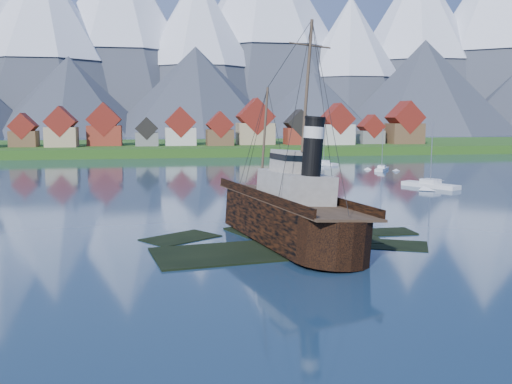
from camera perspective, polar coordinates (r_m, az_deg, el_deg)
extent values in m
plane|color=#1A3049|center=(59.44, 1.47, -5.53)|extent=(1400.00, 1400.00, 0.00)
cube|color=black|center=(57.08, -1.09, -6.41)|extent=(19.08, 11.42, 1.00)
cube|color=black|center=(64.73, 5.98, -4.82)|extent=(15.15, 9.76, 1.00)
cube|color=black|center=(68.51, 1.59, -4.01)|extent=(11.45, 9.06, 1.00)
cube|color=black|center=(62.11, 12.62, -5.53)|extent=(10.27, 8.34, 1.00)
cube|color=black|center=(64.27, -7.54, -4.96)|extent=(9.42, 8.68, 1.00)
cube|color=black|center=(68.64, 13.00, -4.24)|extent=(6.00, 4.00, 1.00)
cube|color=#204F16|center=(227.40, -7.23, 4.12)|extent=(600.00, 80.00, 3.20)
cube|color=#3F3D38|center=(189.54, -6.62, 3.45)|extent=(600.00, 2.50, 2.00)
cube|color=brown|center=(214.46, -22.18, 4.95)|extent=(9.00, 8.00, 5.50)
cube|color=maroon|center=(214.34, -22.24, 6.12)|extent=(9.16, 8.16, 9.16)
cube|color=tan|center=(209.17, -18.86, 5.23)|extent=(10.50, 9.00, 6.80)
cube|color=maroon|center=(209.06, -18.92, 6.68)|extent=(10.69, 9.18, 10.69)
cube|color=maroon|center=(213.51, -14.89, 5.48)|extent=(12.00, 8.50, 7.20)
cube|color=maroon|center=(213.40, -14.94, 7.02)|extent=(12.22, 8.67, 12.22)
cube|color=slate|center=(207.87, -10.85, 5.21)|extent=(8.00, 7.00, 4.80)
cube|color=black|center=(207.75, -10.88, 6.27)|extent=(8.15, 7.14, 8.15)
cube|color=beige|center=(211.05, -7.57, 5.53)|extent=(11.00, 9.50, 6.40)
cube|color=maroon|center=(210.93, -7.60, 6.94)|extent=(11.20, 9.69, 11.20)
cube|color=brown|center=(208.19, -3.65, 5.47)|extent=(9.50, 8.00, 5.80)
cube|color=maroon|center=(208.08, -3.66, 6.74)|extent=(9.67, 8.16, 9.67)
cube|color=tan|center=(215.13, -0.08, 5.85)|extent=(13.50, 10.00, 8.00)
cube|color=maroon|center=(215.03, -0.08, 7.56)|extent=(13.75, 10.20, 13.75)
cube|color=maroon|center=(215.63, 4.27, 5.59)|extent=(10.00, 8.50, 6.20)
cube|color=black|center=(215.52, 4.28, 6.90)|extent=(10.18, 8.67, 10.18)
cube|color=beige|center=(216.67, 8.08, 5.72)|extent=(11.50, 9.00, 7.50)
cube|color=maroon|center=(216.56, 8.10, 7.26)|extent=(11.71, 9.18, 11.71)
cube|color=slate|center=(225.57, 11.39, 5.40)|extent=(9.00, 7.50, 5.00)
cube|color=maroon|center=(225.46, 11.42, 6.45)|extent=(9.16, 7.65, 9.16)
cube|color=brown|center=(228.79, 14.63, 5.68)|extent=(12.50, 10.00, 7.80)
cube|color=maroon|center=(228.70, 14.68, 7.22)|extent=(12.73, 10.20, 12.73)
cone|color=#2D333D|center=(522.66, -20.44, 13.65)|extent=(180.00, 180.00, 150.00)
cone|color=white|center=(526.92, -20.60, 16.89)|extent=(111.60, 111.60, 90.00)
cone|color=#2D333D|center=(557.43, -13.47, 15.05)|extent=(210.00, 210.00, 180.00)
cone|color=#2D333D|center=(531.42, -5.79, 13.70)|extent=(170.00, 170.00, 145.00)
cone|color=white|center=(535.31, -5.83, 16.78)|extent=(105.40, 105.40, 87.00)
cone|color=#2D333D|center=(588.61, 0.90, 15.83)|extent=(240.00, 240.00, 200.00)
cone|color=#2D333D|center=(549.74, 9.38, 12.38)|extent=(150.00, 150.00, 125.00)
cone|color=white|center=(552.44, 9.43, 14.97)|extent=(93.00, 93.00, 75.00)
cone|color=#2D333D|center=(610.09, 15.76, 13.84)|extent=(200.00, 200.00, 170.00)
cone|color=white|center=(614.90, 15.88, 16.99)|extent=(124.00, 124.00, 102.00)
cone|color=#2D333D|center=(637.03, 23.10, 14.15)|extent=(230.00, 230.00, 190.00)
cone|color=#2D333D|center=(434.83, -18.11, 8.99)|extent=(120.00, 120.00, 58.00)
cone|color=#2D333D|center=(427.24, -6.01, 9.88)|extent=(136.00, 136.00, 66.00)
cone|color=#2D333D|center=(446.71, 5.70, 8.76)|extent=(110.00, 110.00, 50.00)
cone|color=#2D333D|center=(476.85, 16.44, 9.92)|extent=(150.00, 150.00, 75.00)
cube|color=black|center=(61.83, 2.97, -2.85)|extent=(7.16, 20.63, 4.30)
cone|color=black|center=(74.74, 0.64, -1.02)|extent=(7.16, 7.16, 7.16)
cylinder|color=black|center=(52.04, 5.56, -4.86)|extent=(7.16, 7.16, 4.30)
cube|color=#4C3826|center=(61.46, 2.99, -0.78)|extent=(7.02, 27.22, 0.26)
cube|color=black|center=(60.71, -0.17, -0.44)|extent=(0.20, 26.36, 0.92)
cube|color=black|center=(62.26, 6.07, -0.28)|extent=(0.20, 26.36, 0.92)
cube|color=#ADA89E|center=(59.77, 3.33, 0.46)|extent=(5.32, 8.70, 3.07)
cube|color=#ADA89E|center=(60.50, 3.12, 3.08)|extent=(3.68, 4.09, 2.25)
cylinder|color=black|center=(56.12, 4.17, 4.51)|extent=(1.94, 1.94, 5.73)
cylinder|color=silver|center=(56.06, 4.19, 5.97)|extent=(2.05, 2.05, 1.13)
cylinder|color=#473828|center=(68.86, 1.47, 5.34)|extent=(0.29, 0.29, 12.28)
cylinder|color=#473828|center=(58.40, 3.65, 10.56)|extent=(0.33, 0.33, 13.30)
cube|color=white|center=(146.15, 12.46, 2.14)|extent=(6.04, 7.76, 1.13)
cube|color=white|center=(146.07, 12.47, 2.49)|extent=(2.69, 2.83, 0.66)
cylinder|color=gray|center=(145.75, 12.52, 4.27)|extent=(0.13, 0.13, 9.75)
cube|color=white|center=(160.96, 6.78, 2.75)|extent=(6.19, 9.38, 1.12)
cube|color=white|center=(160.89, 6.78, 3.07)|extent=(2.99, 3.24, 0.65)
cylinder|color=gray|center=(160.60, 6.81, 4.67)|extent=(0.13, 0.13, 9.68)
cube|color=white|center=(113.87, 17.03, 0.50)|extent=(7.91, 11.53, 1.37)
cube|color=white|center=(113.75, 17.05, 1.05)|extent=(3.74, 4.03, 0.80)
cylinder|color=gray|center=(113.29, 17.16, 3.84)|extent=(0.16, 0.16, 11.90)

